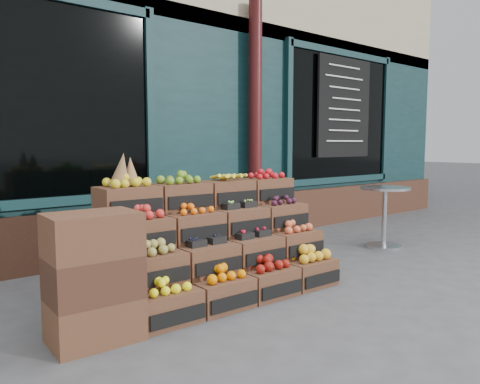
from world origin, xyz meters
TOP-DOWN VIEW (x-y plane):
  - ground at (0.00, 0.00)m, footprint 60.00×60.00m
  - shop_facade at (0.00, 5.11)m, footprint 12.00×6.24m
  - crate_display at (-0.60, 0.54)m, footprint 2.01×1.03m
  - spare_crates at (-1.88, 0.19)m, footprint 0.60×0.43m
  - bistro_table at (2.09, 0.58)m, footprint 0.61×0.61m
  - shopkeeper at (-1.77, 2.88)m, footprint 0.82×0.62m

SIDE VIEW (x-z plane):
  - ground at x=0.00m, z-range 0.00..0.00m
  - crate_display at x=-0.60m, z-range -0.24..1.00m
  - spare_crates at x=-1.88m, z-range 0.00..0.87m
  - bistro_table at x=2.09m, z-range 0.10..0.87m
  - shopkeeper at x=-1.77m, z-range 0.00..2.03m
  - shop_facade at x=0.00m, z-range 0.00..4.80m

